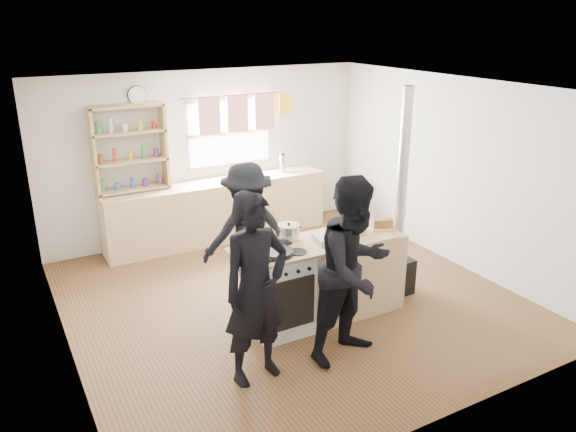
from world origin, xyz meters
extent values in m
cube|color=brown|center=(0.00, 0.00, -0.01)|extent=(5.00, 5.00, 0.01)
cube|color=#D6B681|center=(0.00, 2.22, 0.45)|extent=(3.40, 0.55, 0.90)
cube|color=tan|center=(-1.20, 2.34, 0.94)|extent=(1.00, 0.28, 0.03)
cube|color=tan|center=(-1.20, 2.34, 1.33)|extent=(1.00, 0.28, 0.03)
cube|color=tan|center=(-1.20, 2.34, 1.74)|extent=(1.00, 0.28, 0.03)
cube|color=tan|center=(-1.20, 2.34, 2.08)|extent=(1.00, 0.28, 0.03)
cube|color=tan|center=(-1.68, 2.34, 1.50)|extent=(0.04, 0.28, 1.20)
cube|color=tan|center=(-0.72, 2.34, 1.50)|extent=(0.04, 0.28, 1.20)
cylinder|color=silver|center=(1.11, 2.22, 1.04)|extent=(0.10, 0.10, 0.28)
cube|color=white|center=(-0.45, -0.55, 0.45)|extent=(0.60, 0.60, 0.90)
cube|color=tan|center=(0.45, -0.55, 0.45)|extent=(1.20, 0.60, 0.90)
cube|color=tan|center=(0.00, -0.55, 0.92)|extent=(1.84, 0.64, 0.03)
cylinder|color=black|center=(-0.52, -0.66, 0.96)|extent=(0.48, 0.48, 0.05)
cylinder|color=#2D6021|center=(-0.52, -0.66, 0.97)|extent=(0.30, 0.30, 0.02)
cube|color=silver|center=(0.15, -0.61, 0.97)|extent=(0.35, 0.32, 0.07)
cube|color=brown|center=(0.15, -0.61, 0.99)|extent=(0.30, 0.27, 0.02)
cylinder|color=#BCBCBE|center=(-0.20, -0.34, 1.01)|extent=(0.23, 0.23, 0.16)
cylinder|color=#BCBCBE|center=(-0.20, -0.34, 1.09)|extent=(0.24, 0.24, 0.01)
sphere|color=black|center=(-0.20, -0.34, 1.11)|extent=(0.03, 0.03, 0.03)
cylinder|color=#B1B1B3|center=(0.55, -0.54, 1.01)|extent=(0.25, 0.25, 0.16)
cylinder|color=#B1B1B3|center=(0.55, -0.54, 1.09)|extent=(0.25, 0.25, 0.01)
sphere|color=black|center=(0.55, -0.54, 1.11)|extent=(0.03, 0.03, 0.03)
cube|color=tan|center=(0.88, -0.58, 0.94)|extent=(0.33, 0.28, 0.02)
cube|color=olive|center=(0.88, -0.58, 1.00)|extent=(0.24, 0.18, 0.10)
cube|color=black|center=(1.23, -0.47, 0.22)|extent=(0.35, 0.35, 0.44)
cylinder|color=#ADADB2|center=(1.23, -0.47, 1.47)|extent=(0.12, 0.12, 2.06)
imported|color=black|center=(-1.02, -1.20, 0.91)|extent=(0.72, 0.52, 1.82)
imported|color=black|center=(-0.02, -1.32, 0.93)|extent=(1.03, 0.88, 1.86)
imported|color=black|center=(-0.40, 0.31, 0.83)|extent=(1.10, 0.67, 1.66)
camera|label=1|loc=(-2.94, -5.28, 3.22)|focal=35.00mm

